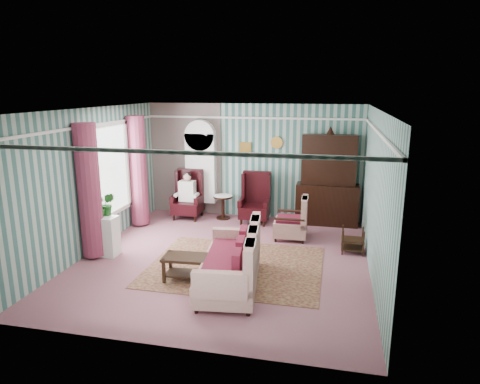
% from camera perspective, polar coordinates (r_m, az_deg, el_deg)
% --- Properties ---
extents(floor, '(6.00, 6.00, 0.00)m').
position_cam_1_polar(floor, '(8.52, -2.12, -8.91)').
color(floor, '#98585F').
rests_on(floor, ground).
extents(room_shell, '(5.53, 6.02, 2.91)m').
position_cam_1_polar(room_shell, '(8.31, -6.08, 4.85)').
color(room_shell, '#356159').
rests_on(room_shell, ground).
extents(bookcase, '(0.80, 0.28, 2.24)m').
position_cam_1_polar(bookcase, '(11.18, -5.22, 2.54)').
color(bookcase, silver).
rests_on(bookcase, floor).
extents(dresser_hutch, '(1.50, 0.56, 2.36)m').
position_cam_1_polar(dresser_hutch, '(10.54, 11.67, 1.95)').
color(dresser_hutch, black).
rests_on(dresser_hutch, floor).
extents(wingback_left, '(0.76, 0.80, 1.25)m').
position_cam_1_polar(wingback_left, '(11.00, -7.02, -0.33)').
color(wingback_left, black).
rests_on(wingback_left, floor).
extents(wingback_right, '(0.76, 0.80, 1.25)m').
position_cam_1_polar(wingback_right, '(10.56, 1.97, -0.83)').
color(wingback_right, black).
rests_on(wingback_right, floor).
extents(seated_woman, '(0.44, 0.40, 1.18)m').
position_cam_1_polar(seated_woman, '(11.01, -7.02, -0.51)').
color(seated_woman, silver).
rests_on(seated_woman, floor).
extents(round_side_table, '(0.50, 0.50, 0.60)m').
position_cam_1_polar(round_side_table, '(10.97, -2.27, -2.04)').
color(round_side_table, black).
rests_on(round_side_table, floor).
extents(nest_table, '(0.45, 0.38, 0.54)m').
position_cam_1_polar(nest_table, '(9.03, 14.80, -6.20)').
color(nest_table, black).
rests_on(nest_table, floor).
extents(plant_stand, '(0.55, 0.35, 0.80)m').
position_cam_1_polar(plant_stand, '(9.00, -17.68, -5.60)').
color(plant_stand, silver).
rests_on(plant_stand, floor).
extents(rug, '(3.20, 2.60, 0.01)m').
position_cam_1_polar(rug, '(8.18, -0.60, -9.84)').
color(rug, '#4D1B19').
rests_on(rug, floor).
extents(sofa, '(1.24, 2.20, 1.11)m').
position_cam_1_polar(sofa, '(7.20, -1.43, -8.49)').
color(sofa, '#BEB693').
rests_on(sofa, floor).
extents(floral_armchair, '(0.74, 0.81, 0.98)m').
position_cam_1_polar(floral_armchair, '(9.54, 6.77, -3.37)').
color(floral_armchair, '#B5A48C').
rests_on(floral_armchair, floor).
extents(coffee_table, '(0.88, 0.53, 0.44)m').
position_cam_1_polar(coffee_table, '(7.62, -6.95, -10.04)').
color(coffee_table, black).
rests_on(coffee_table, floor).
extents(potted_plant_a, '(0.41, 0.37, 0.40)m').
position_cam_1_polar(potted_plant_a, '(8.81, -18.47, -1.98)').
color(potted_plant_a, '#275119').
rests_on(potted_plant_a, plant_stand).
extents(potted_plant_b, '(0.30, 0.26, 0.46)m').
position_cam_1_polar(potted_plant_b, '(8.88, -17.19, -1.55)').
color(potted_plant_b, '#1A5019').
rests_on(potted_plant_b, plant_stand).
extents(potted_plant_c, '(0.23, 0.23, 0.39)m').
position_cam_1_polar(potted_plant_c, '(8.86, -18.23, -1.92)').
color(potted_plant_c, '#20571B').
rests_on(potted_plant_c, plant_stand).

